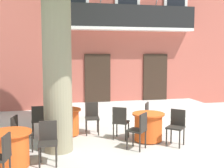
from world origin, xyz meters
The scene contains 18 objects.
ground_plane centered at (0.00, 0.00, 0.00)m, with size 120.00×120.00×0.00m, color beige.
building_facade centered at (0.38, 6.99, 3.75)m, with size 13.00×5.09×7.50m.
entrance_step_platform centered at (0.38, 3.63, 0.12)m, with size 6.06×2.75×0.25m, color silver.
cafe_table_near_tree centered at (-0.43, -0.06, 0.39)m, with size 0.86×0.86×0.76m.
cafe_chair_near_tree_0 centered at (-0.88, -0.67, 0.53)m, with size 0.57×0.57×0.91m.
cafe_chair_near_tree_1 centered at (0.16, -0.52, 0.53)m, with size 0.57×0.57×0.91m.
cafe_chair_near_tree_2 centered at (-0.12, 0.63, 0.53)m, with size 0.55×0.55×0.91m.
cafe_chair_near_tree_3 centered at (-1.12, 0.24, 0.53)m, with size 0.54×0.54×0.91m.
cafe_table_middle centered at (-3.81, -1.15, 0.39)m, with size 0.86×0.86×0.76m.
cafe_chair_middle_0 centered at (-3.06, -1.12, 0.53)m, with size 0.42×0.42×0.91m.
cafe_chair_middle_1 centered at (-3.70, -0.41, 0.53)m, with size 0.48×0.48×0.91m.
cafe_chair_middle_3 centered at (-3.89, -1.90, 0.53)m, with size 0.47×0.47×0.91m.
cafe_table_front centered at (-2.54, 1.01, 0.39)m, with size 0.86×0.86×0.76m.
cafe_chair_front_0 centered at (-3.29, 0.92, 0.53)m, with size 0.41×0.41×0.91m.
cafe_chair_front_1 centered at (-2.53, 0.25, 0.53)m, with size 0.44×0.44×0.91m.
cafe_chair_front_2 centered at (-1.78, 1.01, 0.53)m, with size 0.43×0.43×0.91m.
cafe_chair_front_3 centered at (-2.64, 1.75, 0.53)m, with size 0.41×0.41×0.91m.
ground_planter_left centered at (-2.99, 3.62, 0.40)m, with size 0.34×0.34×0.72m.
Camera 1 is at (-3.08, -7.36, 2.38)m, focal length 47.30 mm.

